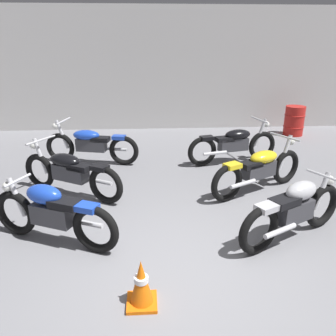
{
  "coord_description": "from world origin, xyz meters",
  "views": [
    {
      "loc": [
        -0.35,
        -3.28,
        2.61
      ],
      "look_at": [
        0.0,
        2.16,
        0.55
      ],
      "focal_mm": 36.02,
      "sensor_mm": 36.0,
      "label": 1
    }
  ],
  "objects_px": {
    "motorcycle_right_row_0": "(294,209)",
    "oil_drum": "(294,121)",
    "motorcycle_left_row_0": "(52,212)",
    "traffic_cone": "(141,284)",
    "motorcycle_left_row_2": "(91,144)",
    "motorcycle_right_row_2": "(234,144)",
    "motorcycle_left_row_1": "(70,172)",
    "motorcycle_right_row_1": "(259,168)"
  },
  "relations": [
    {
      "from": "motorcycle_right_row_2",
      "to": "motorcycle_left_row_2",
      "type": "bearing_deg",
      "value": 176.95
    },
    {
      "from": "motorcycle_right_row_0",
      "to": "motorcycle_left_row_0",
      "type": "bearing_deg",
      "value": 178.02
    },
    {
      "from": "motorcycle_right_row_1",
      "to": "traffic_cone",
      "type": "bearing_deg",
      "value": -127.68
    },
    {
      "from": "motorcycle_left_row_2",
      "to": "motorcycle_left_row_1",
      "type": "bearing_deg",
      "value": -93.73
    },
    {
      "from": "oil_drum",
      "to": "motorcycle_right_row_0",
      "type": "bearing_deg",
      "value": -113.0
    },
    {
      "from": "motorcycle_left_row_0",
      "to": "motorcycle_left_row_1",
      "type": "height_order",
      "value": "motorcycle_left_row_1"
    },
    {
      "from": "motorcycle_right_row_2",
      "to": "motorcycle_left_row_0",
      "type": "bearing_deg",
      "value": -136.53
    },
    {
      "from": "motorcycle_right_row_0",
      "to": "oil_drum",
      "type": "height_order",
      "value": "motorcycle_right_row_0"
    },
    {
      "from": "motorcycle_left_row_2",
      "to": "oil_drum",
      "type": "relative_size",
      "value": 2.52
    },
    {
      "from": "motorcycle_left_row_0",
      "to": "motorcycle_right_row_0",
      "type": "bearing_deg",
      "value": -1.98
    },
    {
      "from": "motorcycle_left_row_1",
      "to": "traffic_cone",
      "type": "xyz_separation_m",
      "value": [
        1.28,
        -2.79,
        -0.19
      ]
    },
    {
      "from": "motorcycle_left_row_0",
      "to": "oil_drum",
      "type": "distance_m",
      "value": 7.76
    },
    {
      "from": "motorcycle_left_row_1",
      "to": "motorcycle_right_row_2",
      "type": "xyz_separation_m",
      "value": [
        3.32,
        1.53,
        0.0
      ]
    },
    {
      "from": "motorcycle_left_row_1",
      "to": "traffic_cone",
      "type": "distance_m",
      "value": 3.08
    },
    {
      "from": "motorcycle_left_row_1",
      "to": "motorcycle_right_row_2",
      "type": "height_order",
      "value": "same"
    },
    {
      "from": "motorcycle_left_row_1",
      "to": "motorcycle_left_row_2",
      "type": "relative_size",
      "value": 0.91
    },
    {
      "from": "motorcycle_right_row_0",
      "to": "motorcycle_right_row_2",
      "type": "relative_size",
      "value": 0.84
    },
    {
      "from": "motorcycle_left_row_1",
      "to": "motorcycle_right_row_1",
      "type": "distance_m",
      "value": 3.39
    },
    {
      "from": "motorcycle_left_row_1",
      "to": "motorcycle_right_row_0",
      "type": "height_order",
      "value": "motorcycle_left_row_1"
    },
    {
      "from": "motorcycle_left_row_0",
      "to": "motorcycle_right_row_2",
      "type": "height_order",
      "value": "motorcycle_right_row_2"
    },
    {
      "from": "motorcycle_right_row_2",
      "to": "traffic_cone",
      "type": "bearing_deg",
      "value": -115.23
    },
    {
      "from": "motorcycle_left_row_0",
      "to": "oil_drum",
      "type": "xyz_separation_m",
      "value": [
        5.61,
        5.36,
        -0.03
      ]
    },
    {
      "from": "motorcycle_left_row_2",
      "to": "oil_drum",
      "type": "height_order",
      "value": "motorcycle_left_row_2"
    },
    {
      "from": "motorcycle_left_row_2",
      "to": "motorcycle_right_row_0",
      "type": "relative_size",
      "value": 1.2
    },
    {
      "from": "motorcycle_right_row_2",
      "to": "oil_drum",
      "type": "distance_m",
      "value": 3.3
    },
    {
      "from": "traffic_cone",
      "to": "oil_drum",
      "type": "bearing_deg",
      "value": 56.33
    },
    {
      "from": "motorcycle_left_row_0",
      "to": "traffic_cone",
      "type": "relative_size",
      "value": 3.42
    },
    {
      "from": "motorcycle_right_row_0",
      "to": "oil_drum",
      "type": "bearing_deg",
      "value": 67.0
    },
    {
      "from": "motorcycle_left_row_0",
      "to": "motorcycle_right_row_2",
      "type": "bearing_deg",
      "value": 43.47
    },
    {
      "from": "motorcycle_right_row_2",
      "to": "traffic_cone",
      "type": "relative_size",
      "value": 3.95
    },
    {
      "from": "motorcycle_left_row_2",
      "to": "motorcycle_right_row_2",
      "type": "distance_m",
      "value": 3.21
    },
    {
      "from": "motorcycle_right_row_0",
      "to": "traffic_cone",
      "type": "bearing_deg",
      "value": -151.34
    },
    {
      "from": "motorcycle_left_row_2",
      "to": "motorcycle_right_row_1",
      "type": "height_order",
      "value": "same"
    },
    {
      "from": "motorcycle_left_row_1",
      "to": "oil_drum",
      "type": "height_order",
      "value": "motorcycle_left_row_1"
    },
    {
      "from": "motorcycle_left_row_0",
      "to": "traffic_cone",
      "type": "height_order",
      "value": "motorcycle_left_row_0"
    },
    {
      "from": "motorcycle_right_row_1",
      "to": "traffic_cone",
      "type": "xyz_separation_m",
      "value": [
        -2.11,
        -2.73,
        -0.19
      ]
    },
    {
      "from": "motorcycle_left_row_0",
      "to": "traffic_cone",
      "type": "bearing_deg",
      "value": -46.16
    },
    {
      "from": "motorcycle_left_row_2",
      "to": "motorcycle_right_row_2",
      "type": "height_order",
      "value": "same"
    },
    {
      "from": "motorcycle_left_row_2",
      "to": "traffic_cone",
      "type": "bearing_deg",
      "value": -75.38
    },
    {
      "from": "motorcycle_left_row_2",
      "to": "motorcycle_right_row_2",
      "type": "xyz_separation_m",
      "value": [
        3.21,
        -0.17,
        0.0
      ]
    },
    {
      "from": "motorcycle_right_row_0",
      "to": "motorcycle_left_row_1",
      "type": "bearing_deg",
      "value": 153.82
    },
    {
      "from": "oil_drum",
      "to": "motorcycle_right_row_2",
      "type": "bearing_deg",
      "value": -135.95
    }
  ]
}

